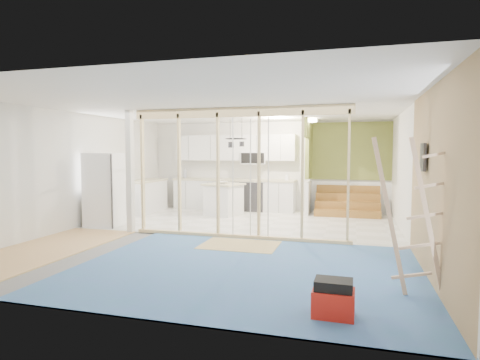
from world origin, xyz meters
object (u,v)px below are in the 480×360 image
(fridge, at_px, (105,190))
(toolbox, at_px, (333,300))
(ladder, at_px, (413,217))
(island, at_px, (224,200))

(fridge, xyz_separation_m, toolbox, (5.35, -3.85, -0.66))
(fridge, bearing_deg, ladder, -34.36)
(island, relative_size, ladder, 0.58)
(fridge, xyz_separation_m, island, (2.16, 2.25, -0.41))
(island, xyz_separation_m, ladder, (4.05, -5.23, 0.53))
(island, relative_size, toolbox, 2.54)
(island, bearing_deg, fridge, -118.15)
(toolbox, bearing_deg, ladder, 46.53)
(ladder, bearing_deg, fridge, 154.18)
(fridge, bearing_deg, island, 37.40)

